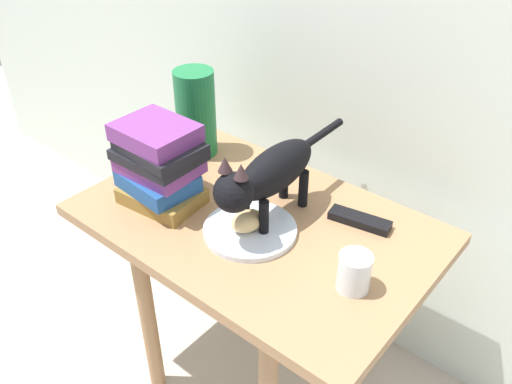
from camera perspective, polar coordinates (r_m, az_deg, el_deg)
The scene contains 9 objects.
ground_plane at distance 1.75m, azimuth -0.00°, elevation -18.75°, with size 6.00×6.00×0.00m, color #B2A899.
side_table at distance 1.37m, azimuth -0.00°, elevation -5.72°, with size 0.86×0.56×0.60m.
plate at distance 1.27m, azimuth -0.64°, elevation -4.04°, with size 0.22×0.22×0.01m, color silver.
bread_roll at distance 1.24m, azimuth -0.94°, elevation -3.08°, with size 0.08×0.06×0.05m, color #E0BC7A.
cat at distance 1.23m, azimuth 1.33°, elevation 1.88°, with size 0.10×0.48×0.23m.
book_stack at distance 1.34m, azimuth -10.28°, elevation 2.93°, with size 0.21×0.17×0.21m.
green_vase at distance 1.54m, azimuth -6.40°, elevation 8.32°, with size 0.11×0.11×0.25m, color #196B38.
candle_jar at distance 1.13m, azimuth 10.36°, elevation -8.54°, with size 0.07×0.07×0.08m.
tv_remote at distance 1.32m, azimuth 10.94°, elevation -2.95°, with size 0.15×0.04×0.02m, color black.
Camera 1 is at (0.67, -0.80, 1.40)m, focal length 37.69 mm.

